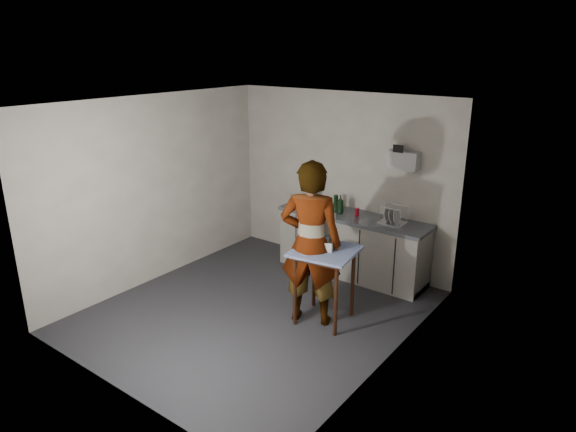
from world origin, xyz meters
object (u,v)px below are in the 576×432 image
Objects in this scene: dark_bottle at (336,203)px; bakery_box at (322,240)px; soap_bottle at (340,204)px; standing_man at (311,244)px; soda_can at (357,212)px; dish_rack at (392,219)px; paper_towel at (311,199)px; side_table at (325,259)px; kitchen_counter at (352,247)px.

bakery_box reaches higher than dark_bottle.
bakery_box reaches higher than soap_bottle.
standing_man is 1.60m from dark_bottle.
dark_bottle is at bearing 90.07° from bakery_box.
standing_man is 7.38× the size of soap_bottle.
soda_can is at bearing 76.12° from bakery_box.
standing_man is 5.72× the size of dish_rack.
dark_bottle is 0.94× the size of paper_towel.
bakery_box is at bearing -78.50° from soda_can.
side_table is 1.58m from dark_bottle.
paper_towel is 0.64× the size of bakery_box.
paper_towel is (-0.53, 0.04, -0.02)m from soap_bottle.
bakery_box is at bearing -67.77° from soap_bottle.
soap_bottle is at bearing -3.89° from paper_towel.
side_table is 0.23m from bakery_box.
paper_towel reaches higher than dish_rack.
dark_bottle is at bearing -90.51° from standing_man.
soda_can is (-0.35, 1.36, 0.16)m from side_table.
standing_man is (-0.14, -0.10, 0.20)m from side_table.
soda_can is at bearing 1.27° from kitchen_counter.
dark_bottle is 0.42m from paper_towel.
standing_man is at bearing -79.91° from kitchen_counter.
dish_rack is 1.36m from bakery_box.
kitchen_counter is 0.68m from dark_bottle.
standing_man is at bearing -55.73° from paper_towel.
dish_rack reaches higher than side_table.
standing_man reaches higher than soap_bottle.
standing_man is at bearing -152.33° from side_table.
side_table is at bearing -50.12° from paper_towel.
standing_man is at bearing -68.80° from dark_bottle.
bakery_box reaches higher than soda_can.
standing_man reaches higher than kitchen_counter.
paper_towel is at bearing -179.36° from soda_can.
soap_bottle is 1.15× the size of dark_bottle.
paper_towel reaches higher than dark_bottle.
dish_rack is (0.19, 1.38, 0.16)m from side_table.
dish_rack is (0.54, 0.02, -0.00)m from soda_can.
kitchen_counter is at bearing 0.60° from paper_towel.
standing_man reaches higher than dish_rack.
soap_bottle is 0.54m from paper_towel.
kitchen_counter is at bearing 97.76° from side_table.
soda_can is 0.54m from dish_rack.
standing_man reaches higher than dark_bottle.
kitchen_counter is at bearing 12.47° from soap_bottle.
side_table is 3.92× the size of dark_bottle.
kitchen_counter is 19.22× the size of soda_can.
soap_bottle is (-0.46, 1.42, 0.04)m from standing_man.
paper_towel is (-0.41, -0.03, 0.00)m from dark_bottle.
dish_rack reaches higher than dark_bottle.
dark_bottle is 1.49m from bakery_box.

